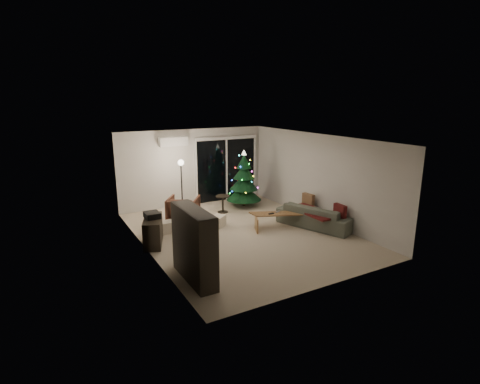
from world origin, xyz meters
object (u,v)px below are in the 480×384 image
at_px(media_cabinet, 153,231).
at_px(sofa, 316,216).
at_px(bookshelf, 185,247).
at_px(christmas_tree, 244,178).
at_px(armchair, 184,210).
at_px(coffee_table, 276,220).

bearing_deg(media_cabinet, sofa, 8.41).
height_order(bookshelf, christmas_tree, christmas_tree).
bearing_deg(armchair, bookshelf, 104.62).
relative_size(media_cabinet, coffee_table, 0.82).
xyz_separation_m(sofa, coffee_table, (-1.02, 0.47, -0.10)).
height_order(media_cabinet, armchair, armchair).
xyz_separation_m(coffee_table, christmas_tree, (0.31, 2.29, 0.72)).
relative_size(sofa, christmas_tree, 1.14).
bearing_deg(armchair, coffee_table, 176.94).
xyz_separation_m(bookshelf, christmas_tree, (3.59, 4.01, 0.21)).
bearing_deg(christmas_tree, armchair, -163.79).
distance_m(media_cabinet, armchair, 1.66).
bearing_deg(christmas_tree, coffee_table, -97.66).
height_order(sofa, christmas_tree, christmas_tree).
distance_m(sofa, christmas_tree, 2.92).
height_order(bookshelf, coffee_table, bookshelf).
bearing_deg(christmas_tree, bookshelf, -131.84).
xyz_separation_m(armchair, sofa, (3.08, -2.07, -0.08)).
bearing_deg(armchair, sofa, -179.19).
bearing_deg(media_cabinet, armchair, 63.61).
bearing_deg(coffee_table, armchair, 165.78).
bearing_deg(sofa, bookshelf, 85.65).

